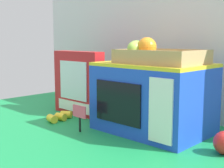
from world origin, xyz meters
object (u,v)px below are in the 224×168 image
at_px(food_groups_crate, 156,56).
at_px(loose_toy_banana, 60,117).
at_px(price_sign, 79,114).
at_px(toy_microwave, 153,97).
at_px(cookie_set_box, 78,83).

height_order(food_groups_crate, loose_toy_banana, food_groups_crate).
xyz_separation_m(price_sign, loose_toy_banana, (-0.19, 0.05, -0.05)).
distance_m(toy_microwave, food_groups_crate, 0.16).
relative_size(food_groups_crate, loose_toy_banana, 2.24).
height_order(toy_microwave, price_sign, toy_microwave).
bearing_deg(cookie_set_box, toy_microwave, 3.04).
bearing_deg(toy_microwave, cookie_set_box, -176.96).
height_order(toy_microwave, cookie_set_box, cookie_set_box).
bearing_deg(cookie_set_box, loose_toy_banana, -76.45).
bearing_deg(food_groups_crate, price_sign, -139.36).
height_order(price_sign, loose_toy_banana, price_sign).
relative_size(toy_microwave, loose_toy_banana, 3.04).
relative_size(cookie_set_box, price_sign, 2.89).
bearing_deg(toy_microwave, loose_toy_banana, -158.02).
distance_m(toy_microwave, cookie_set_box, 0.41).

